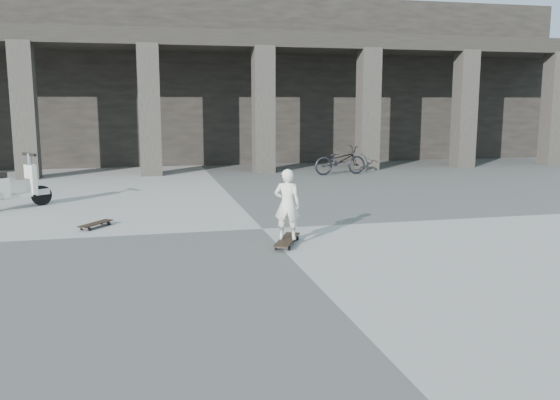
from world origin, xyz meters
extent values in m
plane|color=#4A4A47|center=(0.00, 0.00, 0.00)|extent=(90.00, 90.00, 0.00)
cube|color=black|center=(0.00, 14.00, 3.00)|extent=(28.00, 6.00, 6.00)
cube|color=black|center=(0.00, 9.60, 4.20)|extent=(28.00, 2.80, 0.50)
cube|color=#2D2A25|center=(-5.36, 8.50, 2.00)|extent=(0.65, 0.65, 4.00)
cube|color=#2D2A25|center=(-1.79, 8.50, 2.00)|extent=(0.65, 0.65, 4.00)
cube|color=#2D2A25|center=(1.79, 8.50, 2.00)|extent=(0.65, 0.65, 4.00)
cube|color=#2D2A25|center=(5.36, 8.50, 2.00)|extent=(0.65, 0.65, 4.00)
cube|color=#2D2A25|center=(8.93, 8.50, 2.00)|extent=(0.65, 0.65, 4.00)
cube|color=#2D2A25|center=(12.50, 8.50, 2.00)|extent=(0.65, 0.65, 4.00)
cube|color=black|center=(0.14, -1.29, 0.09)|extent=(0.64, 1.00, 0.02)
cube|color=#B2B2B7|center=(0.29, -0.97, 0.05)|extent=(0.21, 0.14, 0.03)
cube|color=#B2B2B7|center=(-0.01, -1.60, 0.05)|extent=(0.21, 0.14, 0.03)
cylinder|color=black|center=(0.20, -0.93, 0.04)|extent=(0.06, 0.08, 0.07)
cylinder|color=black|center=(0.38, -1.02, 0.04)|extent=(0.06, 0.08, 0.07)
cylinder|color=black|center=(-0.10, -1.56, 0.04)|extent=(0.06, 0.08, 0.07)
cylinder|color=black|center=(0.08, -1.64, 0.04)|extent=(0.06, 0.08, 0.07)
cube|color=black|center=(-2.94, 0.78, 0.08)|extent=(0.60, 0.72, 0.02)
cube|color=#B2B2B7|center=(-2.78, 1.00, 0.04)|extent=(0.17, 0.14, 0.03)
cube|color=#B2B2B7|center=(-3.10, 0.57, 0.04)|extent=(0.17, 0.14, 0.03)
cylinder|color=black|center=(-2.85, 1.05, 0.03)|extent=(0.06, 0.07, 0.07)
cylinder|color=black|center=(-2.72, 0.94, 0.03)|extent=(0.06, 0.07, 0.07)
cylinder|color=black|center=(-3.17, 0.62, 0.03)|extent=(0.06, 0.07, 0.07)
cylinder|color=black|center=(-3.03, 0.52, 0.03)|extent=(0.06, 0.07, 0.07)
imported|color=silver|center=(0.14, -1.29, 0.66)|extent=(0.48, 0.40, 1.13)
cylinder|color=black|center=(-4.27, 3.54, 0.22)|extent=(0.42, 0.34, 0.44)
cube|color=beige|center=(-4.74, 3.20, 0.28)|extent=(0.70, 0.61, 0.08)
cube|color=beige|center=(-4.44, 3.42, 0.60)|extent=(0.30, 0.36, 0.63)
cube|color=beige|center=(-4.27, 3.54, 0.30)|extent=(0.35, 0.31, 0.13)
cylinder|color=#B2B2B7|center=(-4.44, 3.42, 1.00)|extent=(0.14, 0.14, 0.33)
cylinder|color=black|center=(-4.44, 3.42, 1.14)|extent=(0.37, 0.48, 0.07)
sphere|color=white|center=(-4.39, 3.46, 0.87)|extent=(0.13, 0.13, 0.13)
imported|color=black|center=(3.99, 7.30, 0.45)|extent=(1.75, 0.75, 0.90)
camera|label=1|loc=(-2.10, -10.27, 2.28)|focal=38.00mm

